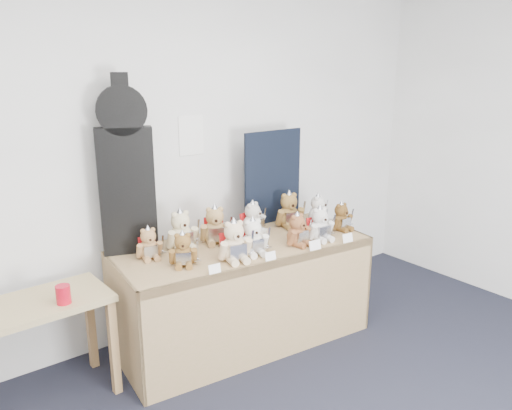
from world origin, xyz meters
TOP-DOWN VIEW (x-y plane):
  - room_shell at (0.58, 2.49)m, footprint 6.00×6.00m
  - display_table at (0.67, 1.90)m, footprint 1.92×0.96m
  - side_table at (-0.73, 2.11)m, footprint 0.84×0.49m
  - guitar_case at (-0.03, 2.33)m, footprint 0.39×0.23m
  - navy_board at (1.20, 2.27)m, footprint 0.57×0.03m
  - red_cup at (-0.60, 1.99)m, footprint 0.08×0.08m
  - teddy_front_far_left at (0.14, 1.89)m, footprint 0.20×0.20m
  - teddy_front_left at (0.46, 1.76)m, footprint 0.26×0.24m
  - teddy_front_centre at (0.63, 1.78)m, footprint 0.23×0.21m
  - teddy_front_right at (0.99, 1.72)m, footprint 0.22×0.19m
  - teddy_front_far_right at (1.20, 1.71)m, footprint 0.23×0.20m
  - teddy_front_end at (1.50, 1.77)m, footprint 0.20×0.16m
  - teddy_back_left at (0.29, 2.17)m, footprint 0.26×0.22m
  - teddy_back_centre_left at (0.55, 2.13)m, footprint 0.25×0.25m
  - teddy_back_centre_right at (0.89, 2.12)m, footprint 0.24×0.22m
  - teddy_back_right at (1.23, 2.09)m, footprint 0.26×0.24m
  - teddy_back_end at (1.47, 2.00)m, footprint 0.23×0.22m
  - teddy_back_far_left at (0.02, 2.14)m, footprint 0.20×0.18m
  - entry_card_a at (0.23, 1.65)m, footprint 0.08×0.03m
  - entry_card_b at (0.65, 1.61)m, footprint 0.08×0.03m
  - entry_card_c at (1.02, 1.57)m, footprint 0.10×0.03m
  - entry_card_d at (1.32, 1.54)m, footprint 0.09×0.03m

SIDE VIEW (x-z plane):
  - side_table at x=-0.73m, z-range 0.22..0.91m
  - display_table at x=0.67m, z-range 0.22..0.99m
  - red_cup at x=-0.60m, z-range 0.69..0.80m
  - entry_card_a at x=0.23m, z-range 0.77..0.83m
  - entry_card_b at x=0.65m, z-range 0.77..0.83m
  - entry_card_d at x=1.32m, z-range 0.77..0.84m
  - entry_card_c at x=1.02m, z-range 0.78..0.84m
  - teddy_back_far_left at x=0.02m, z-range 0.75..0.99m
  - teddy_front_end at x=1.50m, z-range 0.75..1.00m
  - teddy_front_far_left at x=0.14m, z-range 0.75..1.00m
  - teddy_front_right at x=0.99m, z-range 0.74..1.01m
  - teddy_back_end at x=1.47m, z-range 0.74..1.02m
  - teddy_back_centre_right at x=0.89m, z-range 0.74..1.03m
  - teddy_front_far_right at x=1.20m, z-range 0.74..1.03m
  - teddy_front_centre at x=0.63m, z-range 0.74..1.03m
  - teddy_back_centre_left at x=0.55m, z-range 0.74..1.05m
  - teddy_front_left at x=0.46m, z-range 0.74..1.05m
  - teddy_back_left at x=0.29m, z-range 0.74..1.06m
  - teddy_back_right at x=1.23m, z-range 0.74..1.06m
  - navy_board at x=1.20m, z-range 0.77..1.53m
  - guitar_case at x=-0.03m, z-range 0.76..1.98m
  - room_shell at x=0.58m, z-range -1.48..4.52m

